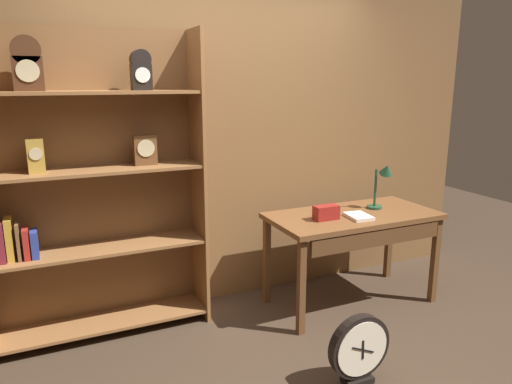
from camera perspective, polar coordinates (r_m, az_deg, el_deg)
The scene contains 7 objects.
back_wood_panel at distance 3.80m, azimuth -3.94°, elevation 5.86°, with size 4.80×0.05×2.60m, color brown.
bookshelf at distance 3.42m, azimuth -19.33°, elevation 0.55°, with size 1.47×0.35×2.14m.
workbench at distance 3.85m, azimuth 11.81°, elevation -3.87°, with size 1.35×0.66×0.76m.
desk_lamp at distance 3.98m, azimuth 15.01°, elevation 1.40°, with size 0.19×0.19×0.39m.
toolbox_small at distance 3.63m, azimuth 8.45°, elevation -2.47°, with size 0.19×0.09×0.11m, color maroon.
open_repair_manual at distance 3.73m, azimuth 12.25°, elevation -2.88°, with size 0.16×0.22×0.03m, color silver.
round_clock_large at distance 3.04m, azimuth 12.33°, elevation -18.01°, with size 0.40×0.11×0.44m.
Camera 1 is at (-1.32, -2.15, 1.79)m, focal length 33.19 mm.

